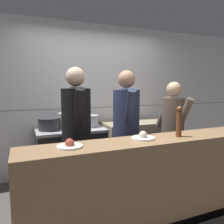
% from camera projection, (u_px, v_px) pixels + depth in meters
% --- Properties ---
extents(ground_plane, '(14.00, 14.00, 0.00)m').
position_uv_depth(ground_plane, '(134.00, 211.00, 2.68)').
color(ground_plane, '#4C4742').
extents(wall_back_tiled, '(8.00, 0.06, 2.60)m').
position_uv_depth(wall_back_tiled, '(95.00, 99.00, 3.93)').
color(wall_back_tiled, white).
rests_on(wall_back_tiled, ground_plane).
extents(oven_range, '(1.03, 0.71, 0.88)m').
position_uv_depth(oven_range, '(71.00, 155.00, 3.46)').
color(oven_range, '#232326').
rests_on(oven_range, ground_plane).
extents(prep_counter, '(1.10, 0.65, 0.91)m').
position_uv_depth(prep_counter, '(134.00, 147.00, 3.88)').
color(prep_counter, gray).
rests_on(prep_counter, ground_plane).
extents(pass_counter, '(2.75, 0.45, 0.97)m').
position_uv_depth(pass_counter, '(149.00, 182.00, 2.40)').
color(pass_counter, '#93704C').
rests_on(pass_counter, ground_plane).
extents(stock_pot, '(0.33, 0.33, 0.18)m').
position_uv_depth(stock_pot, '(49.00, 124.00, 3.24)').
color(stock_pot, '#2D2D33').
rests_on(stock_pot, oven_range).
extents(sauce_pot, '(0.28, 0.28, 0.24)m').
position_uv_depth(sauce_pot, '(67.00, 120.00, 3.41)').
color(sauce_pot, beige).
rests_on(sauce_pot, oven_range).
extents(braising_pot, '(0.33, 0.33, 0.18)m').
position_uv_depth(braising_pot, '(89.00, 120.00, 3.53)').
color(braising_pot, '#B7BABF').
rests_on(braising_pot, oven_range).
extents(mixing_bowl_steel, '(0.29, 0.29, 0.07)m').
position_uv_depth(mixing_bowl_steel, '(126.00, 120.00, 3.77)').
color(mixing_bowl_steel, '#B7BABF').
rests_on(mixing_bowl_steel, prep_counter).
extents(plated_dish_main, '(0.25, 0.25, 0.09)m').
position_uv_depth(plated_dish_main, '(70.00, 145.00, 2.04)').
color(plated_dish_main, white).
rests_on(plated_dish_main, pass_counter).
extents(plated_dish_appetiser, '(0.26, 0.26, 0.09)m').
position_uv_depth(plated_dish_appetiser, '(143.00, 137.00, 2.36)').
color(plated_dish_appetiser, white).
rests_on(plated_dish_appetiser, pass_counter).
extents(pepper_mill, '(0.07, 0.07, 0.35)m').
position_uv_depth(pepper_mill, '(179.00, 121.00, 2.44)').
color(pepper_mill, brown).
rests_on(pepper_mill, pass_counter).
extents(chef_head_cook, '(0.39, 0.77, 1.76)m').
position_uv_depth(chef_head_cook, '(77.00, 131.00, 2.71)').
color(chef_head_cook, black).
rests_on(chef_head_cook, ground_plane).
extents(chef_sous, '(0.43, 0.76, 1.74)m').
position_uv_depth(chef_sous, '(126.00, 128.00, 2.94)').
color(chef_sous, black).
rests_on(chef_sous, ground_plane).
extents(chef_line, '(0.37, 0.70, 1.60)m').
position_uv_depth(chef_line, '(173.00, 130.00, 3.24)').
color(chef_line, black).
rests_on(chef_line, ground_plane).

